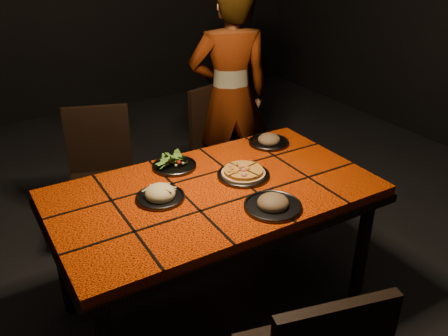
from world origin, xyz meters
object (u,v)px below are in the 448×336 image
chair_far_right (221,139)px  chair_far_left (101,168)px  plate_pasta (160,195)px  diner (230,97)px  dining_table (214,202)px  plate_pizza (243,173)px

chair_far_right → chair_far_left: bearing=166.5°
chair_far_left → chair_far_right: chair_far_left is taller
chair_far_right → plate_pasta: bearing=-148.0°
chair_far_right → plate_pasta: 1.30m
diner → plate_pasta: bearing=62.5°
dining_table → plate_pizza: size_ratio=5.78×
dining_table → plate_pasta: 0.29m
plate_pizza → plate_pasta: plate_pasta is taller
diner → plate_pizza: 1.10m
chair_far_left → plate_pizza: bearing=-42.2°
chair_far_left → chair_far_right: (0.91, 0.01, -0.00)m
plate_pizza → plate_pasta: (-0.47, 0.01, 0.00)m
dining_table → chair_far_left: 1.01m
chair_far_left → diner: diner is taller
plate_pizza → plate_pasta: 0.47m
chair_far_right → plate_pasta: (-0.88, -0.92, 0.26)m
chair_far_left → plate_pasta: size_ratio=3.83×
diner → chair_far_right: bearing=39.1°
dining_table → chair_far_left: bearing=107.6°
diner → plate_pasta: (-0.98, -0.96, -0.04)m
chair_far_left → plate_pizza: (0.50, -0.92, 0.25)m
chair_far_left → dining_table: bearing=-52.8°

